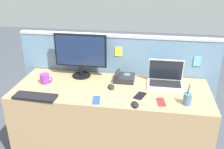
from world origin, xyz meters
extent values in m
plane|color=#424751|center=(0.00, 0.00, 0.00)|extent=(10.00, 10.00, 0.00)
cube|color=tan|center=(0.00, 0.00, 0.36)|extent=(1.85, 0.71, 0.72)
cube|color=#6084A3|center=(0.00, 0.39, 0.56)|extent=(2.11, 0.06, 1.12)
cube|color=#B7BAC1|center=(0.00, 0.39, 1.13)|extent=(2.11, 0.07, 0.02)
cube|color=#66ADD1|center=(0.82, 0.36, 0.91)|extent=(0.07, 0.01, 0.10)
cube|color=yellow|center=(0.02, 0.36, 0.97)|extent=(0.08, 0.01, 0.10)
cube|color=pink|center=(0.65, 0.36, 0.75)|extent=(0.09, 0.01, 0.11)
cylinder|color=black|center=(-0.35, 0.22, 0.73)|extent=(0.19, 0.19, 0.02)
cylinder|color=black|center=(-0.35, 0.22, 0.80)|extent=(0.04, 0.04, 0.11)
cube|color=black|center=(-0.35, 0.24, 1.00)|extent=(0.53, 0.03, 0.34)
cube|color=#19284C|center=(-0.35, 0.22, 1.00)|extent=(0.50, 0.01, 0.31)
cube|color=silver|center=(0.51, 0.13, 0.73)|extent=(0.34, 0.23, 0.02)
cube|color=black|center=(0.51, 0.14, 0.74)|extent=(0.30, 0.16, 0.00)
cube|color=silver|center=(0.51, 0.23, 0.85)|extent=(0.34, 0.04, 0.22)
cube|color=black|center=(0.51, 0.22, 0.85)|extent=(0.32, 0.04, 0.20)
cube|color=#232328|center=(0.10, 0.19, 0.75)|extent=(0.20, 0.19, 0.06)
cube|color=#4C6B5B|center=(0.13, 0.21, 0.78)|extent=(0.06, 0.07, 0.01)
cylinder|color=#232328|center=(0.04, 0.19, 0.80)|extent=(0.04, 0.17, 0.04)
cube|color=black|center=(-0.63, -0.29, 0.73)|extent=(0.39, 0.14, 0.02)
ellipsoid|color=black|center=(0.25, -0.29, 0.74)|extent=(0.09, 0.11, 0.03)
ellipsoid|color=#232328|center=(0.00, 0.00, 0.74)|extent=(0.09, 0.11, 0.03)
cylinder|color=#4C7093|center=(0.68, -0.20, 0.77)|extent=(0.07, 0.07, 0.10)
cylinder|color=red|center=(0.68, -0.19, 0.83)|extent=(0.02, 0.02, 0.14)
cylinder|color=blue|center=(0.67, -0.18, 0.84)|extent=(0.03, 0.01, 0.14)
cylinder|color=#238438|center=(0.67, -0.21, 0.83)|extent=(0.02, 0.01, 0.13)
cube|color=#B22323|center=(0.46, -0.20, 0.73)|extent=(0.08, 0.14, 0.01)
cube|color=black|center=(0.28, -0.11, 0.73)|extent=(0.12, 0.16, 0.01)
cube|color=blue|center=(-0.09, -0.25, 0.73)|extent=(0.08, 0.15, 0.01)
cylinder|color=purple|center=(-0.67, 0.01, 0.77)|extent=(0.09, 0.09, 0.10)
torus|color=purple|center=(-0.61, 0.01, 0.77)|extent=(0.05, 0.01, 0.05)
camera|label=1|loc=(0.35, -2.13, 1.82)|focal=40.87mm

